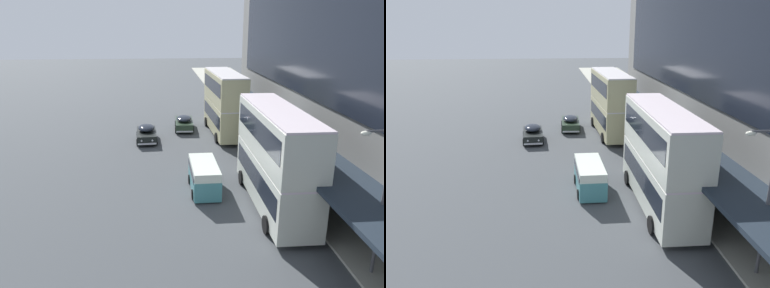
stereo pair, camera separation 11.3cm
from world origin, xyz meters
TOP-DOWN VIEW (x-y plane):
  - transit_bus_kerbside_front at (4.36, 13.32)m, footprint 2.77×10.15m
  - transit_bus_kerbside_rear at (4.04, 29.53)m, footprint 3.06×9.70m
  - sedan_oncoming_rear at (-3.79, 27.72)m, footprint 2.09×4.37m
  - sedan_trailing_mid at (0.10, 31.53)m, footprint 2.08×4.59m
  - vw_van at (0.40, 16.08)m, footprint 1.93×4.56m
  - street_lamp at (6.69, 6.33)m, footprint 1.50×0.28m
  - fire_hydrant at (6.78, 17.88)m, footprint 0.20×0.40m

SIDE VIEW (x-z plane):
  - fire_hydrant at x=6.78m, z-range 0.14..0.84m
  - sedan_trailing_mid at x=0.10m, z-range -0.01..1.55m
  - sedan_oncoming_rear at x=-3.79m, z-range -0.01..1.57m
  - vw_van at x=0.40m, z-range 0.12..2.08m
  - transit_bus_kerbside_front at x=4.36m, z-range 0.24..6.44m
  - transit_bus_kerbside_rear at x=4.04m, z-range 0.24..6.56m
  - street_lamp at x=6.69m, z-range 0.71..7.43m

